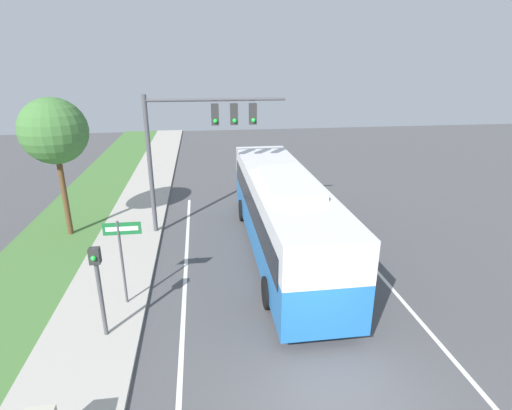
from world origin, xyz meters
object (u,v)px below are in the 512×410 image
signal_gantry (197,133)px  street_sign (122,249)px  pedestrian_signal (98,278)px  bus (282,209)px

signal_gantry → street_sign: (-2.43, -5.86, -2.57)m
signal_gantry → pedestrian_signal: bearing=-110.6°
bus → pedestrian_signal: 7.66m
pedestrian_signal → bus: bearing=37.8°
pedestrian_signal → street_sign: size_ratio=0.96×
bus → signal_gantry: bearing=139.4°
bus → street_sign: size_ratio=4.17×
signal_gantry → street_sign: bearing=-112.5°
signal_gantry → pedestrian_signal: 8.41m
bus → signal_gantry: signal_gantry is taller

